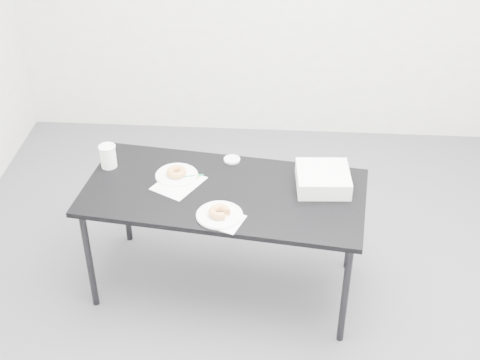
# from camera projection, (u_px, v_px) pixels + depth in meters

# --- Properties ---
(floor) EXTENTS (4.00, 4.00, 0.00)m
(floor) POSITION_uv_depth(u_px,v_px,m) (253.00, 294.00, 4.09)
(floor) COLOR #505055
(floor) RESTS_ON ground
(table) EXTENTS (1.66, 0.93, 0.72)m
(table) POSITION_uv_depth(u_px,v_px,m) (224.00, 198.00, 3.78)
(table) COLOR black
(table) RESTS_ON floor
(scorecard) EXTENTS (0.32, 0.34, 0.00)m
(scorecard) POSITION_uv_depth(u_px,v_px,m) (179.00, 183.00, 3.81)
(scorecard) COLOR white
(scorecard) RESTS_ON table
(logo_patch) EXTENTS (0.06, 0.06, 0.00)m
(logo_patch) POSITION_uv_depth(u_px,v_px,m) (196.00, 176.00, 3.87)
(logo_patch) COLOR green
(logo_patch) RESTS_ON scorecard
(pen) EXTENTS (0.13, 0.04, 0.01)m
(pen) POSITION_uv_depth(u_px,v_px,m) (192.00, 176.00, 3.86)
(pen) COLOR #0D9451
(pen) RESTS_ON scorecard
(napkin) EXTENTS (0.22, 0.22, 0.00)m
(napkin) POSITION_uv_depth(u_px,v_px,m) (225.00, 221.00, 3.52)
(napkin) COLOR white
(napkin) RESTS_ON table
(plate_near) EXTENTS (0.25, 0.25, 0.01)m
(plate_near) POSITION_uv_depth(u_px,v_px,m) (219.00, 215.00, 3.55)
(plate_near) COLOR white
(plate_near) RESTS_ON napkin
(donut_near) EXTENTS (0.16, 0.16, 0.04)m
(donut_near) POSITION_uv_depth(u_px,v_px,m) (219.00, 212.00, 3.54)
(donut_near) COLOR gold
(donut_near) RESTS_ON plate_near
(plate_far) EXTENTS (0.25, 0.25, 0.01)m
(plate_far) POSITION_uv_depth(u_px,v_px,m) (177.00, 175.00, 3.87)
(plate_far) COLOR white
(plate_far) RESTS_ON table
(donut_far) EXTENTS (0.16, 0.16, 0.04)m
(donut_far) POSITION_uv_depth(u_px,v_px,m) (176.00, 172.00, 3.86)
(donut_far) COLOR gold
(donut_far) RESTS_ON plate_far
(coffee_cup) EXTENTS (0.09, 0.09, 0.14)m
(coffee_cup) POSITION_uv_depth(u_px,v_px,m) (108.00, 156.00, 3.92)
(coffee_cup) COLOR white
(coffee_cup) RESTS_ON table
(cup_lid) EXTENTS (0.10, 0.10, 0.01)m
(cup_lid) POSITION_uv_depth(u_px,v_px,m) (232.00, 160.00, 4.00)
(cup_lid) COLOR silver
(cup_lid) RESTS_ON table
(bakery_box) EXTENTS (0.31, 0.31, 0.10)m
(bakery_box) POSITION_uv_depth(u_px,v_px,m) (323.00, 179.00, 3.76)
(bakery_box) COLOR white
(bakery_box) RESTS_ON table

